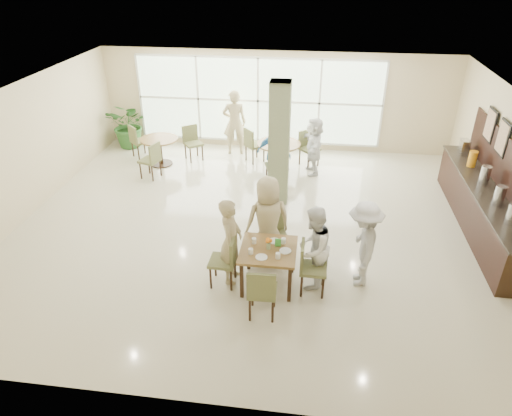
# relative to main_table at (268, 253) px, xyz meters

# --- Properties ---
(ground) EXTENTS (10.00, 10.00, 0.00)m
(ground) POSITION_rel_main_table_xyz_m (-0.51, 1.95, -0.66)
(ground) COLOR beige
(ground) RESTS_ON ground
(room_shell) EXTENTS (10.00, 10.00, 10.00)m
(room_shell) POSITION_rel_main_table_xyz_m (-0.51, 1.95, 1.05)
(room_shell) COLOR white
(room_shell) RESTS_ON ground
(window_bank) EXTENTS (7.00, 0.04, 7.00)m
(window_bank) POSITION_rel_main_table_xyz_m (-1.01, 6.41, 0.74)
(window_bank) COLOR silver
(window_bank) RESTS_ON ground
(column) EXTENTS (0.45, 0.45, 2.80)m
(column) POSITION_rel_main_table_xyz_m (-0.11, 3.15, 0.74)
(column) COLOR #63704E
(column) RESTS_ON ground
(main_table) EXTENTS (0.95, 0.95, 0.75)m
(main_table) POSITION_rel_main_table_xyz_m (0.00, 0.00, 0.00)
(main_table) COLOR brown
(main_table) RESTS_ON ground
(round_table_left) EXTENTS (1.01, 1.01, 0.75)m
(round_table_left) POSITION_rel_main_table_xyz_m (-3.49, 4.79, -0.10)
(round_table_left) COLOR brown
(round_table_left) RESTS_ON ground
(round_table_right) EXTENTS (1.15, 1.15, 0.75)m
(round_table_right) POSITION_rel_main_table_xyz_m (-0.26, 4.88, -0.07)
(round_table_right) COLOR brown
(round_table_right) RESTS_ON ground
(chairs_main_table) EXTENTS (2.02, 2.11, 0.95)m
(chairs_main_table) POSITION_rel_main_table_xyz_m (0.01, -0.02, -0.18)
(chairs_main_table) COLOR #535A31
(chairs_main_table) RESTS_ON ground
(chairs_table_left) EXTENTS (2.16, 1.88, 0.95)m
(chairs_table_left) POSITION_rel_main_table_xyz_m (-3.45, 4.80, -0.18)
(chairs_table_left) COLOR #535A31
(chairs_table_left) RESTS_ON ground
(chairs_table_right) EXTENTS (2.14, 1.93, 0.95)m
(chairs_table_right) POSITION_rel_main_table_xyz_m (-0.23, 4.88, -0.18)
(chairs_table_right) COLOR #535A31
(chairs_table_right) RESTS_ON ground
(tabletop_clutter) EXTENTS (0.71, 0.71, 0.21)m
(tabletop_clutter) POSITION_rel_main_table_xyz_m (0.02, -0.01, 0.15)
(tabletop_clutter) COLOR white
(tabletop_clutter) RESTS_ON main_table
(buffet_counter) EXTENTS (0.64, 4.70, 1.95)m
(buffet_counter) POSITION_rel_main_table_xyz_m (4.19, 2.46, -0.10)
(buffet_counter) COLOR black
(buffet_counter) RESTS_ON ground
(framed_art_a) EXTENTS (0.05, 0.55, 0.70)m
(framed_art_a) POSITION_rel_main_table_xyz_m (4.43, 2.95, 1.19)
(framed_art_a) COLOR black
(framed_art_a) RESTS_ON ground
(framed_art_b) EXTENTS (0.05, 0.55, 0.70)m
(framed_art_b) POSITION_rel_main_table_xyz_m (4.43, 3.75, 1.19)
(framed_art_b) COLOR black
(framed_art_b) RESTS_ON ground
(potted_plant) EXTENTS (1.44, 1.44, 1.37)m
(potted_plant) POSITION_rel_main_table_xyz_m (-4.76, 5.93, 0.03)
(potted_plant) COLOR #2A5D25
(potted_plant) RESTS_ON ground
(teen_left) EXTENTS (0.39, 0.59, 1.60)m
(teen_left) POSITION_rel_main_table_xyz_m (-0.66, 0.08, 0.14)
(teen_left) COLOR tan
(teen_left) RESTS_ON ground
(teen_far) EXTENTS (0.95, 0.75, 1.72)m
(teen_far) POSITION_rel_main_table_xyz_m (-0.09, 0.72, 0.21)
(teen_far) COLOR tan
(teen_far) RESTS_ON ground
(teen_right) EXTENTS (0.80, 0.90, 1.53)m
(teen_right) POSITION_rel_main_table_xyz_m (0.75, 0.10, 0.11)
(teen_right) COLOR white
(teen_right) RESTS_ON ground
(teen_standing) EXTENTS (0.60, 1.03, 1.59)m
(teen_standing) POSITION_rel_main_table_xyz_m (1.59, 0.28, 0.14)
(teen_standing) COLOR #B5B5B8
(teen_standing) RESTS_ON ground
(adult_a) EXTENTS (1.01, 0.76, 1.53)m
(adult_a) POSITION_rel_main_table_xyz_m (-0.31, 4.07, 0.11)
(adult_a) COLOR #428FC7
(adult_a) RESTS_ON ground
(adult_b) EXTENTS (0.78, 1.46, 1.51)m
(adult_b) POSITION_rel_main_table_xyz_m (0.66, 4.79, 0.10)
(adult_b) COLOR white
(adult_b) RESTS_ON ground
(adult_standing) EXTENTS (0.75, 0.56, 1.85)m
(adult_standing) POSITION_rel_main_table_xyz_m (-1.60, 5.84, 0.27)
(adult_standing) COLOR tan
(adult_standing) RESTS_ON ground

